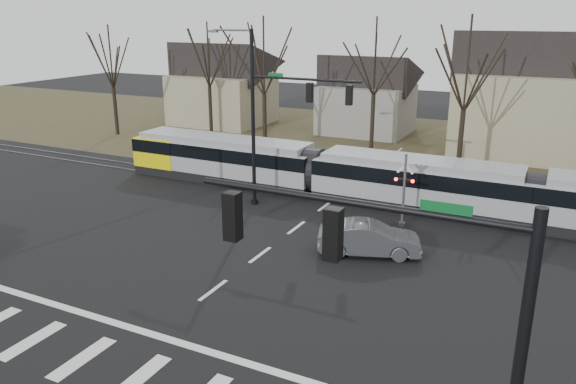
% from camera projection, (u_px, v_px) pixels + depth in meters
% --- Properties ---
extents(ground, '(140.00, 140.00, 0.00)m').
position_uv_depth(ground, '(184.00, 312.00, 21.60)').
color(ground, black).
extents(grass_verge, '(140.00, 28.00, 0.01)m').
position_uv_depth(grass_verge, '(405.00, 146.00, 48.91)').
color(grass_verge, '#38331E').
rests_on(grass_verge, ground).
extents(crosswalk, '(27.00, 2.60, 0.01)m').
position_uv_depth(crosswalk, '(110.00, 368.00, 18.18)').
color(crosswalk, silver).
rests_on(crosswalk, ground).
extents(stop_line, '(28.00, 0.35, 0.01)m').
position_uv_depth(stop_line, '(154.00, 335.00, 20.06)').
color(stop_line, silver).
rests_on(stop_line, ground).
extents(lane_dashes, '(0.18, 30.00, 0.01)m').
position_uv_depth(lane_dashes, '(337.00, 197.00, 35.26)').
color(lane_dashes, silver).
rests_on(lane_dashes, ground).
extents(rail_pair, '(90.00, 1.52, 0.06)m').
position_uv_depth(rail_pair, '(336.00, 197.00, 35.08)').
color(rail_pair, '#59595E').
rests_on(rail_pair, ground).
extents(tram, '(39.73, 2.95, 3.01)m').
position_uv_depth(tram, '(416.00, 181.00, 32.71)').
color(tram, gray).
rests_on(tram, ground).
extents(sedan, '(4.81, 5.92, 1.59)m').
position_uv_depth(sedan, '(369.00, 239.00, 26.58)').
color(sedan, '#45474B').
rests_on(sedan, ground).
extents(signal_pole_near_right, '(6.72, 0.44, 8.00)m').
position_uv_depth(signal_pole_near_right, '(414.00, 334.00, 10.63)').
color(signal_pole_near_right, black).
rests_on(signal_pole_near_right, ground).
extents(signal_pole_far, '(9.28, 0.44, 10.20)m').
position_uv_depth(signal_pole_far, '(277.00, 112.00, 31.57)').
color(signal_pole_far, black).
rests_on(signal_pole_far, ground).
extents(rail_crossing_signal, '(1.08, 0.36, 4.00)m').
position_uv_depth(rail_crossing_signal, '(404.00, 193.00, 29.83)').
color(rail_crossing_signal, '#59595B').
rests_on(rail_crossing_signal, ground).
extents(tree_row, '(59.20, 7.20, 10.00)m').
position_uv_depth(tree_row, '(414.00, 99.00, 41.43)').
color(tree_row, black).
rests_on(tree_row, ground).
extents(house_a, '(9.72, 8.64, 8.60)m').
position_uv_depth(house_a, '(222.00, 80.00, 57.75)').
color(house_a, gray).
rests_on(house_a, ground).
extents(house_b, '(8.64, 7.56, 7.65)m').
position_uv_depth(house_b, '(367.00, 91.00, 53.25)').
color(house_b, gray).
rests_on(house_b, ground).
extents(house_c, '(10.80, 8.64, 10.10)m').
position_uv_depth(house_c, '(525.00, 90.00, 44.37)').
color(house_c, gray).
rests_on(house_c, ground).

